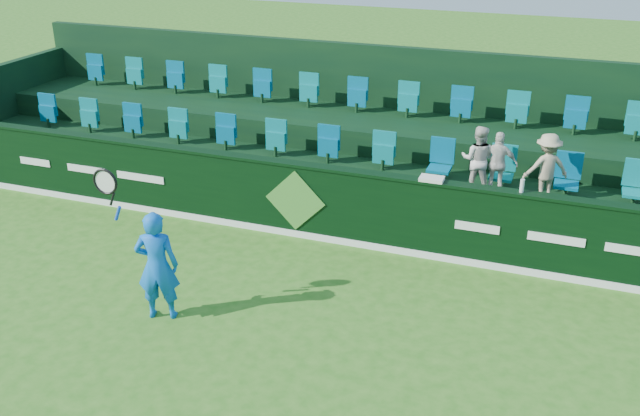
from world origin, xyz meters
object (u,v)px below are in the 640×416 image
at_px(spectator_right, 546,168).
at_px(towel, 432,179).
at_px(spectator_middle, 498,164).
at_px(tennis_player, 156,264).
at_px(spectator_left, 478,159).
at_px(drinks_bottle, 522,186).

height_order(spectator_right, towel, spectator_right).
bearing_deg(spectator_middle, tennis_player, 43.53).
height_order(spectator_left, towel, spectator_left).
distance_m(spectator_middle, spectator_right, 0.78).
bearing_deg(towel, tennis_player, -135.53).
bearing_deg(spectator_left, spectator_middle, -179.57).
relative_size(towel, drinks_bottle, 1.82).
height_order(spectator_middle, towel, spectator_middle).
height_order(spectator_middle, spectator_right, spectator_right).
bearing_deg(tennis_player, towel, 44.47).
xyz_separation_m(spectator_left, towel, (-0.55, -1.12, -0.01)).
bearing_deg(drinks_bottle, spectator_middle, 113.75).
xyz_separation_m(spectator_middle, spectator_right, (0.78, 0.00, 0.03)).
bearing_deg(spectator_right, towel, 9.41).
bearing_deg(spectator_right, drinks_bottle, 51.18).
height_order(tennis_player, spectator_middle, tennis_player).
distance_m(spectator_middle, drinks_bottle, 1.23).
relative_size(tennis_player, towel, 5.97).
bearing_deg(towel, spectator_right, 33.68).
relative_size(tennis_player, spectator_left, 1.93).
xyz_separation_m(spectator_right, drinks_bottle, (-0.29, -1.12, 0.07)).
relative_size(tennis_player, spectator_right, 1.94).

